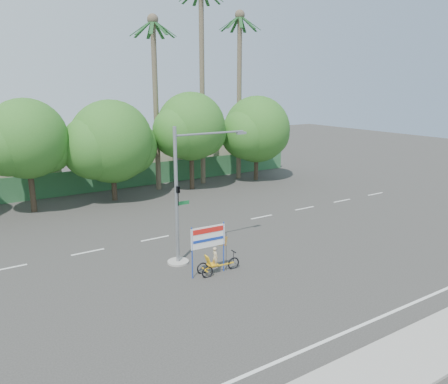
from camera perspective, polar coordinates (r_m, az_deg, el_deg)
ground at (r=21.06m, az=5.28°, el=-11.33°), size 120.00×120.00×0.00m
sidewalk_near at (r=16.59m, az=22.45°, el=-19.73°), size 50.00×2.40×0.12m
fence at (r=39.12m, az=-14.43°, el=1.74°), size 38.00×0.08×2.00m
building_right at (r=46.04m, az=-6.83°, el=4.88°), size 14.00×8.00×3.60m
tree_left at (r=33.49m, az=-24.43°, el=5.99°), size 6.66×5.60×8.07m
tree_center at (r=34.93m, az=-14.56°, el=6.09°), size 7.62×6.40×7.85m
tree_right at (r=37.61m, az=-4.39°, el=8.20°), size 6.90×5.80×8.36m
tree_far_right at (r=41.45m, az=4.24°, el=7.91°), size 7.38×6.20×7.94m
palm_tall at (r=39.76m, az=-2.91°, el=16.08°), size 3.73×3.79×17.45m
palm_mid at (r=41.88m, az=2.01°, el=14.52°), size 3.73×3.79×15.45m
palm_short at (r=37.69m, az=-8.99°, el=13.61°), size 3.73×3.79×14.45m
traffic_signal at (r=22.07m, az=-5.48°, el=-2.04°), size 4.72×1.10×7.00m
trike_billboard at (r=21.20m, az=-1.47°, el=-8.03°), size 2.63×0.63×2.58m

